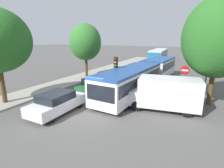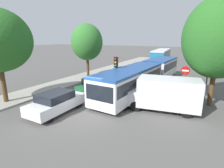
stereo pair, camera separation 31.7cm
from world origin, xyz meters
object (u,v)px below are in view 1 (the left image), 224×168
object	(u,v)px
queued_car_blue	(121,74)
direction_sign_post	(207,69)
traffic_light	(116,67)
tree_right_mid	(213,38)
queued_car_white	(57,103)
white_van	(165,93)
queued_car_black	(137,68)
city_bus_rear	(159,54)
no_entry_sign	(184,78)
tree_right_near	(218,38)
articulated_bus	(145,73)
tree_left_mid	(85,42)
queued_car_green	(97,85)

from	to	relation	value
queued_car_blue	direction_sign_post	distance (m)	9.66
traffic_light	tree_right_mid	size ratio (longest dim) A/B	0.43
queued_car_white	white_van	xyz separation A→B (m)	(6.37, 3.90, 0.50)
queued_car_blue	queued_car_black	xyz separation A→B (m)	(0.08, 5.30, -0.06)
white_van	direction_sign_post	world-z (taller)	direction_sign_post
city_bus_rear	tree_right_mid	xyz separation A→B (m)	(9.48, -12.84, 3.52)
direction_sign_post	tree_right_mid	distance (m)	10.84
direction_sign_post	no_entry_sign	bearing A→B (deg)	31.09
queued_car_black	tree_right_mid	xyz separation A→B (m)	(9.29, 2.00, 4.27)
tree_right_near	articulated_bus	bearing A→B (deg)	155.56
direction_sign_post	tree_left_mid	size ratio (longest dim) A/B	0.54
queued_car_blue	no_entry_sign	size ratio (longest dim) A/B	1.54
articulated_bus	white_van	bearing A→B (deg)	33.64
tree_right_mid	queued_car_white	bearing A→B (deg)	-117.38
queued_car_white	queued_car_blue	world-z (taller)	queued_car_blue
direction_sign_post	articulated_bus	bearing A→B (deg)	-12.20
city_bus_rear	queued_car_green	xyz separation A→B (m)	(0.16, -25.84, -0.69)
queued_car_white	traffic_light	bearing A→B (deg)	-18.21
queued_car_white	tree_left_mid	size ratio (longest dim) A/B	0.63
queued_car_blue	tree_right_mid	bearing A→B (deg)	-51.46
white_van	no_entry_sign	distance (m)	3.02
queued_car_blue	no_entry_sign	distance (m)	8.45
no_entry_sign	tree_right_mid	bearing A→B (deg)	169.82
white_van	direction_sign_post	xyz separation A→B (m)	(2.50, 3.57, 1.31)
articulated_bus	city_bus_rear	distance (m)	21.96
white_van	tree_right_mid	xyz separation A→B (m)	(2.96, 14.13, 3.73)
queued_car_blue	tree_right_near	world-z (taller)	tree_right_near
queued_car_black	traffic_light	size ratio (longest dim) A/B	1.18
queued_car_white	tree_right_near	size ratio (longest dim) A/B	0.53
queued_car_green	queued_car_blue	distance (m)	5.71
queued_car_white	tree_right_mid	bearing A→B (deg)	-26.75
tree_right_mid	direction_sign_post	bearing A→B (deg)	-92.50
traffic_light	queued_car_green	bearing A→B (deg)	-90.53
tree_right_near	tree_right_mid	size ratio (longest dim) A/B	1.00
no_entry_sign	tree_left_mid	world-z (taller)	tree_left_mid
queued_car_black	tree_right_near	size ratio (longest dim) A/B	0.51
queued_car_green	queued_car_blue	size ratio (longest dim) A/B	1.01
queued_car_white	queued_car_black	size ratio (longest dim) A/B	1.05
queued_car_blue	articulated_bus	bearing A→B (deg)	-114.10
tree_left_mid	tree_right_mid	xyz separation A→B (m)	(14.04, 7.93, 0.53)
tree_right_near	city_bus_rear	bearing A→B (deg)	111.06
queued_car_green	queued_car_black	xyz separation A→B (m)	(0.02, 11.00, -0.06)
queued_car_green	city_bus_rear	bearing A→B (deg)	0.99
queued_car_white	direction_sign_post	xyz separation A→B (m)	(8.88, 7.47, 1.82)
queued_car_white	tree_right_near	world-z (taller)	tree_right_near
direction_sign_post	tree_left_mid	world-z (taller)	tree_left_mid
articulated_bus	tree_right_mid	bearing A→B (deg)	149.53
city_bus_rear	no_entry_sign	distance (m)	25.29
queued_car_black	direction_sign_post	xyz separation A→B (m)	(8.83, -8.56, 1.85)
city_bus_rear	queued_car_white	xyz separation A→B (m)	(0.14, -30.87, -0.72)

